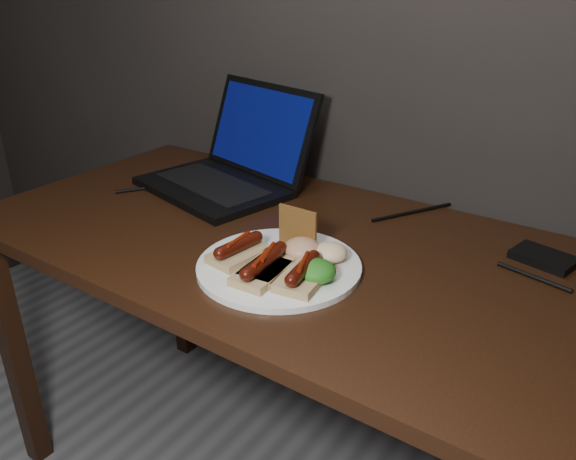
# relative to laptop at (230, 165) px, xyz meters

# --- Properties ---
(desk) EXTENTS (1.40, 0.70, 0.75)m
(desk) POSITION_rel_laptop_xyz_m (0.30, -0.18, -0.14)
(desk) COLOR black
(desk) RESTS_ON ground
(laptop) EXTENTS (0.43, 0.41, 0.25)m
(laptop) POSITION_rel_laptop_xyz_m (0.00, 0.00, 0.00)
(laptop) COLOR black
(laptop) RESTS_ON desk
(hard_drive) EXTENTS (0.13, 0.10, 0.02)m
(hard_drive) POSITION_rel_laptop_xyz_m (0.77, 0.02, -0.05)
(hard_drive) COLOR black
(hard_drive) RESTS_ON desk
(desk_cables) EXTENTS (1.04, 0.43, 0.01)m
(desk_cables) POSITION_rel_laptop_xyz_m (0.32, -0.06, -0.05)
(desk_cables) COLOR black
(desk_cables) RESTS_ON desk
(plate) EXTENTS (0.38, 0.38, 0.01)m
(plate) POSITION_rel_laptop_xyz_m (0.36, -0.30, -0.05)
(plate) COLOR white
(plate) RESTS_ON desk
(bread_sausage_left) EXTENTS (0.08, 0.12, 0.04)m
(bread_sausage_left) POSITION_rel_laptop_xyz_m (0.29, -0.32, -0.02)
(bread_sausage_left) COLOR #D0BD7A
(bread_sausage_left) RESTS_ON plate
(bread_sausage_center) EXTENTS (0.08, 0.12, 0.04)m
(bread_sausage_center) POSITION_rel_laptop_xyz_m (0.37, -0.33, -0.02)
(bread_sausage_center) COLOR #D0BD7A
(bread_sausage_center) RESTS_ON plate
(bread_sausage_right) EXTENTS (0.09, 0.12, 0.04)m
(bread_sausage_right) POSITION_rel_laptop_xyz_m (0.44, -0.33, -0.02)
(bread_sausage_right) COLOR #D0BD7A
(bread_sausage_right) RESTS_ON plate
(bread_sausage_extra) EXTENTS (0.08, 0.12, 0.04)m
(bread_sausage_extra) POSITION_rel_laptop_xyz_m (0.37, -0.36, -0.02)
(bread_sausage_extra) COLOR #D0BD7A
(bread_sausage_extra) RESTS_ON plate
(crispbread) EXTENTS (0.08, 0.01, 0.08)m
(crispbread) POSITION_rel_laptop_xyz_m (0.36, -0.22, 0.00)
(crispbread) COLOR brown
(crispbread) RESTS_ON plate
(salad_greens) EXTENTS (0.07, 0.07, 0.04)m
(salad_greens) POSITION_rel_laptop_xyz_m (0.46, -0.31, -0.02)
(salad_greens) COLOR #206113
(salad_greens) RESTS_ON plate
(salsa_mound) EXTENTS (0.07, 0.07, 0.04)m
(salsa_mound) POSITION_rel_laptop_xyz_m (0.39, -0.25, -0.02)
(salsa_mound) COLOR #9D1A0F
(salsa_mound) RESTS_ON plate
(coleslaw_mound) EXTENTS (0.06, 0.06, 0.04)m
(coleslaw_mound) POSITION_rel_laptop_xyz_m (0.44, -0.23, -0.02)
(coleslaw_mound) COLOR white
(coleslaw_mound) RESTS_ON plate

